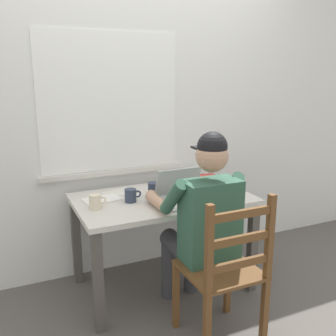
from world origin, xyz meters
TOP-DOWN VIEW (x-y plane):
  - ground_plane at (0.00, 0.00)m, footprint 8.00×8.00m
  - back_wall at (-0.00, 0.45)m, footprint 6.00×0.08m
  - desk at (0.00, 0.00)m, footprint 1.23×0.74m
  - seated_person at (0.07, -0.44)m, footprint 0.50×0.60m
  - wooden_chair at (0.07, -0.72)m, footprint 0.42×0.42m
  - laptop at (0.09, -0.16)m, footprint 0.33×0.32m
  - computer_mouse at (0.32, -0.24)m, footprint 0.06×0.10m
  - coffee_mug_white at (-0.50, -0.05)m, footprint 0.11×0.08m
  - coffee_mug_dark at (-0.24, -0.01)m, footprint 0.12×0.08m
  - coffee_mug_spare at (-0.05, 0.04)m, footprint 0.12×0.09m
  - book_stack_main at (0.42, 0.12)m, footprint 0.20×0.15m
  - paper_pile_near_laptop at (-0.26, 0.21)m, footprint 0.26×0.20m
  - paper_pile_back_corner at (-0.42, 0.10)m, footprint 0.26×0.19m

SIDE VIEW (x-z plane):
  - ground_plane at x=0.00m, z-range 0.00..0.00m
  - wooden_chair at x=0.07m, z-range -0.01..0.93m
  - desk at x=0.00m, z-range 0.25..0.95m
  - seated_person at x=0.07m, z-range 0.06..1.30m
  - paper_pile_near_laptop at x=-0.26m, z-range 0.70..0.71m
  - paper_pile_back_corner at x=-0.42m, z-range 0.70..0.72m
  - computer_mouse at x=0.32m, z-range 0.70..0.74m
  - book_stack_main at x=0.42m, z-range 0.70..0.78m
  - coffee_mug_dark at x=-0.24m, z-range 0.70..0.79m
  - coffee_mug_white at x=-0.50m, z-range 0.70..0.80m
  - coffee_mug_spare at x=-0.05m, z-range 0.70..0.80m
  - laptop at x=0.09m, z-range 0.64..0.86m
  - back_wall at x=0.00m, z-range 0.00..2.60m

